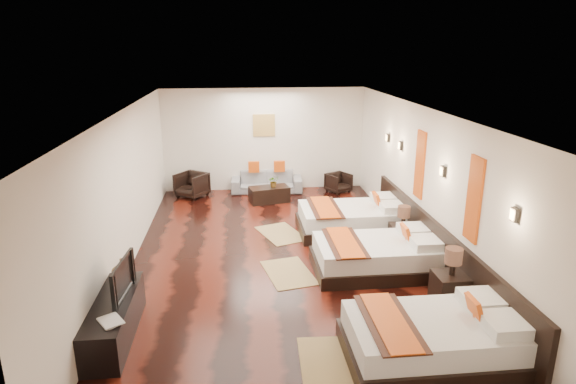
{
  "coord_description": "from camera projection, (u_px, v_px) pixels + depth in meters",
  "views": [
    {
      "loc": [
        -0.75,
        -8.42,
        3.9
      ],
      "look_at": [
        0.23,
        0.73,
        1.1
      ],
      "focal_mm": 30.27,
      "sensor_mm": 36.0,
      "label": 1
    }
  ],
  "objects": [
    {
      "name": "nightstand_a",
      "position": [
        450.0,
        287.0,
        7.44
      ],
      "size": [
        0.5,
        0.5,
        0.98
      ],
      "color": "black",
      "rests_on": "floor"
    },
    {
      "name": "sconce_mid",
      "position": [
        443.0,
        171.0,
        8.2
      ],
      "size": [
        0.07,
        0.12,
        0.18
      ],
      "color": "black",
      "rests_on": "right_wall"
    },
    {
      "name": "sofa",
      "position": [
        267.0,
        182.0,
        13.38
      ],
      "size": [
        1.96,
        0.86,
        0.56
      ],
      "primitive_type": "imported",
      "rotation": [
        0.0,
        0.0,
        -0.06
      ],
      "color": "gray",
      "rests_on": "floor"
    },
    {
      "name": "left_wall",
      "position": [
        124.0,
        193.0,
        8.54
      ],
      "size": [
        0.01,
        9.5,
        2.8
      ],
      "primitive_type": "cube",
      "color": "silver",
      "rests_on": "floor"
    },
    {
      "name": "jute_mat_far",
      "position": [
        281.0,
        234.0,
        10.44
      ],
      "size": [
        1.12,
        1.38,
        0.01
      ],
      "primitive_type": "cube",
      "rotation": [
        0.0,
        0.0,
        0.35
      ],
      "color": "#9D8150",
      "rests_on": "floor"
    },
    {
      "name": "tv_console",
      "position": [
        115.0,
        319.0,
        6.68
      ],
      "size": [
        0.5,
        1.8,
        0.55
      ],
      "primitive_type": "cube",
      "color": "black",
      "rests_on": "floor"
    },
    {
      "name": "jute_mat_mid",
      "position": [
        289.0,
        273.0,
        8.65
      ],
      "size": [
        0.97,
        1.32,
        0.01
      ],
      "primitive_type": "cube",
      "rotation": [
        0.0,
        0.0,
        0.2
      ],
      "color": "#9D8150",
      "rests_on": "floor"
    },
    {
      "name": "bed_mid",
      "position": [
        378.0,
        255.0,
        8.68
      ],
      "size": [
        2.23,
        1.4,
        0.85
      ],
      "color": "black",
      "rests_on": "floor"
    },
    {
      "name": "orange_panel_a",
      "position": [
        474.0,
        199.0,
        7.2
      ],
      "size": [
        0.04,
        0.4,
        1.3
      ],
      "primitive_type": "cube",
      "color": "#D86014",
      "rests_on": "right_wall"
    },
    {
      "name": "figurine",
      "position": [
        122.0,
        269.0,
        7.21
      ],
      "size": [
        0.37,
        0.37,
        0.32
      ],
      "primitive_type": "imported",
      "rotation": [
        0.0,
        0.0,
        -0.24
      ],
      "color": "brown",
      "rests_on": "tv_console"
    },
    {
      "name": "armchair_left",
      "position": [
        192.0,
        185.0,
        12.89
      ],
      "size": [
        0.99,
        1.0,
        0.66
      ],
      "primitive_type": "imported",
      "rotation": [
        0.0,
        0.0,
        -0.62
      ],
      "color": "black",
      "rests_on": "floor"
    },
    {
      "name": "ceiling",
      "position": [
        279.0,
        111.0,
        8.41
      ],
      "size": [
        5.5,
        9.5,
        0.01
      ],
      "primitive_type": "cube",
      "color": "white",
      "rests_on": "floor"
    },
    {
      "name": "back_wall",
      "position": [
        264.0,
        140.0,
        13.33
      ],
      "size": [
        5.5,
        0.01,
        2.8
      ],
      "primitive_type": "cube",
      "color": "silver",
      "rests_on": "floor"
    },
    {
      "name": "sconce_far",
      "position": [
        400.0,
        146.0,
        10.29
      ],
      "size": [
        0.07,
        0.12,
        0.18
      ],
      "color": "black",
      "rests_on": "right_wall"
    },
    {
      "name": "bed_far",
      "position": [
        353.0,
        219.0,
        10.47
      ],
      "size": [
        2.28,
        1.43,
        0.87
      ],
      "color": "black",
      "rests_on": "floor"
    },
    {
      "name": "headboard_panel",
      "position": [
        436.0,
        248.0,
        8.61
      ],
      "size": [
        0.08,
        6.6,
        0.9
      ],
      "primitive_type": "cube",
      "color": "black",
      "rests_on": "floor"
    },
    {
      "name": "armchair_right",
      "position": [
        338.0,
        183.0,
        13.33
      ],
      "size": [
        0.78,
        0.78,
        0.53
      ],
      "primitive_type": "imported",
      "rotation": [
        0.0,
        0.0,
        0.51
      ],
      "color": "black",
      "rests_on": "floor"
    },
    {
      "name": "sconce_near",
      "position": [
        514.0,
        215.0,
        6.1
      ],
      "size": [
        0.07,
        0.12,
        0.18
      ],
      "color": "black",
      "rests_on": "right_wall"
    },
    {
      "name": "sconce_lounge",
      "position": [
        388.0,
        138.0,
        11.15
      ],
      "size": [
        0.07,
        0.12,
        0.18
      ],
      "color": "black",
      "rests_on": "right_wall"
    },
    {
      "name": "gold_artwork",
      "position": [
        264.0,
        125.0,
        13.2
      ],
      "size": [
        0.6,
        0.04,
        0.6
      ],
      "primitive_type": "cube",
      "color": "#AD873F",
      "rests_on": "back_wall"
    },
    {
      "name": "coffee_table",
      "position": [
        269.0,
        194.0,
        12.51
      ],
      "size": [
        1.08,
        0.7,
        0.4
      ],
      "primitive_type": "cube",
      "rotation": [
        0.0,
        0.0,
        0.21
      ],
      "color": "black",
      "rests_on": "floor"
    },
    {
      "name": "jute_mat_near",
      "position": [
        330.0,
        364.0,
        6.17
      ],
      "size": [
        0.81,
        1.23,
        0.01
      ],
      "primitive_type": "cube",
      "rotation": [
        0.0,
        0.0,
        -0.05
      ],
      "color": "#9D8150",
      "rests_on": "floor"
    },
    {
      "name": "table_plant",
      "position": [
        274.0,
        181.0,
        12.43
      ],
      "size": [
        0.3,
        0.27,
        0.3
      ],
      "primitive_type": "imported",
      "rotation": [
        0.0,
        0.0,
        0.16
      ],
      "color": "#286220",
      "rests_on": "coffee_table"
    },
    {
      "name": "tv",
      "position": [
        117.0,
        279.0,
        6.66
      ],
      "size": [
        0.2,
        0.94,
        0.54
      ],
      "primitive_type": "imported",
      "rotation": [
        0.0,
        0.0,
        1.48
      ],
      "color": "black",
      "rests_on": "tv_console"
    },
    {
      "name": "right_wall",
      "position": [
        425.0,
        184.0,
        9.09
      ],
      "size": [
        0.01,
        9.5,
        2.8
      ],
      "primitive_type": "cube",
      "color": "silver",
      "rests_on": "floor"
    },
    {
      "name": "bed_near",
      "position": [
        434.0,
        338.0,
        6.23
      ],
      "size": [
        2.22,
        1.4,
        0.85
      ],
      "color": "black",
      "rests_on": "floor"
    },
    {
      "name": "book",
      "position": [
        101.0,
        325.0,
        6.02
      ],
      "size": [
        0.39,
        0.42,
        0.03
      ],
      "primitive_type": "imported",
      "rotation": [
        0.0,
        0.0,
        0.58
      ],
      "color": "black",
      "rests_on": "tv_console"
    },
    {
      "name": "floor",
      "position": [
        280.0,
        259.0,
        9.22
      ],
      "size": [
        5.5,
        9.5,
        0.01
      ],
      "primitive_type": "cube",
      "color": "black",
      "rests_on": "ground"
    },
    {
      "name": "nightstand_b",
      "position": [
        402.0,
        234.0,
        9.57
      ],
      "size": [
        0.46,
        0.46,
        0.9
      ],
      "color": "black",
      "rests_on": "floor"
    },
    {
      "name": "orange_panel_b",
      "position": [
        420.0,
        165.0,
        9.29
      ],
      "size": [
        0.04,
        0.4,
        1.3
      ],
      "primitive_type": "cube",
      "color": "#D86014",
      "rests_on": "right_wall"
    }
  ]
}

